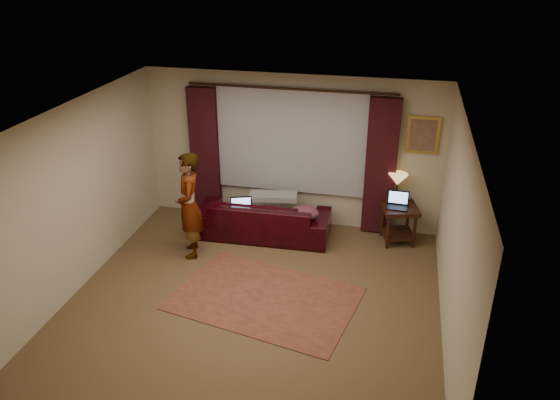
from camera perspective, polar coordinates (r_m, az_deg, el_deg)
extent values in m
cube|color=brown|center=(7.65, -2.78, -10.55)|extent=(5.00, 5.00, 0.01)
cube|color=silver|center=(6.47, -3.27, 8.49)|extent=(5.00, 5.00, 0.02)
cube|color=#BDB196|center=(9.19, 1.20, 5.14)|extent=(5.00, 0.02, 2.60)
cube|color=#BDB196|center=(5.00, -10.99, -14.63)|extent=(5.00, 0.02, 2.60)
cube|color=#BDB196|center=(7.96, -20.60, 0.13)|extent=(0.02, 5.00, 2.60)
cube|color=#BDB196|center=(6.79, 17.82, -3.87)|extent=(0.02, 5.00, 2.60)
cube|color=#9B9BA3|center=(9.07, 1.14, 6.19)|extent=(2.50, 0.05, 1.80)
cube|color=black|center=(9.53, -7.83, 4.88)|extent=(0.50, 0.14, 2.30)
cube|color=black|center=(8.97, 10.49, 3.36)|extent=(0.50, 0.14, 2.30)
cylinder|color=black|center=(8.77, 1.12, 11.53)|extent=(0.04, 0.04, 3.40)
cube|color=gold|center=(8.86, 14.70, 6.59)|extent=(0.50, 0.04, 0.60)
imported|color=black|center=(9.03, -1.76, -1.17)|extent=(2.23, 1.02, 0.89)
cube|color=gray|center=(8.97, -0.71, 1.80)|extent=(0.83, 0.43, 0.09)
ellipsoid|color=brown|center=(8.76, 2.61, -1.38)|extent=(0.53, 0.45, 0.20)
cube|color=brown|center=(7.68, -1.61, -10.23)|extent=(2.72, 2.09, 0.01)
cube|color=black|center=(9.09, 12.25, -2.48)|extent=(0.68, 0.68, 0.64)
imported|color=gray|center=(8.42, -9.49, -0.58)|extent=(0.65, 0.65, 1.69)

